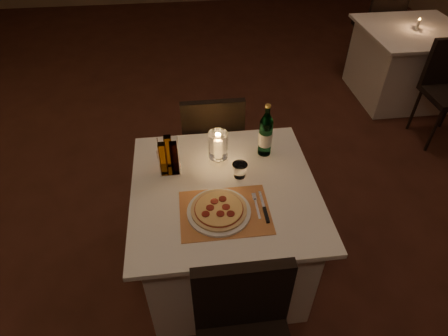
{
  "coord_description": "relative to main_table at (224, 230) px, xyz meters",
  "views": [
    {
      "loc": [
        0.09,
        -1.89,
        2.15
      ],
      "look_at": [
        0.26,
        -0.44,
        0.86
      ],
      "focal_mm": 30.0,
      "sensor_mm": 36.0,
      "label": 1
    }
  ],
  "objects": [
    {
      "name": "placemat",
      "position": [
        -0.02,
        -0.18,
        0.37
      ],
      "size": [
        0.45,
        0.34,
        0.0
      ],
      "primitive_type": "cube",
      "color": "#CA7F46",
      "rests_on": "main_table"
    },
    {
      "name": "hurricane_candle",
      "position": [
        -0.01,
        0.2,
        0.49
      ],
      "size": [
        0.11,
        0.11,
        0.21
      ],
      "color": "white",
      "rests_on": "main_table"
    },
    {
      "name": "neighbor_chair_rb",
      "position": [
        2.15,
        2.7,
        0.18
      ],
      "size": [
        0.42,
        0.42,
        0.9
      ],
      "color": "black",
      "rests_on": "ground"
    },
    {
      "name": "fork",
      "position": [
        0.14,
        -0.15,
        0.37
      ],
      "size": [
        0.02,
        0.18,
        0.0
      ],
      "color": "silver",
      "rests_on": "placemat"
    },
    {
      "name": "floor",
      "position": [
        -0.26,
        0.46,
        -0.38
      ],
      "size": [
        8.0,
        10.0,
        0.02
      ],
      "primitive_type": "cube",
      "color": "#482117",
      "rests_on": "ground"
    },
    {
      "name": "pizza",
      "position": [
        -0.05,
        -0.18,
        0.39
      ],
      "size": [
        0.28,
        0.28,
        0.02
      ],
      "color": "#D8B77F",
      "rests_on": "plate"
    },
    {
      "name": "cruet_caddy",
      "position": [
        -0.29,
        0.17,
        0.46
      ],
      "size": [
        0.12,
        0.12,
        0.21
      ],
      "color": "white",
      "rests_on": "main_table"
    },
    {
      "name": "tumbler",
      "position": [
        0.09,
        0.08,
        0.41
      ],
      "size": [
        0.08,
        0.08,
        0.08
      ],
      "primitive_type": null,
      "color": "white",
      "rests_on": "main_table"
    },
    {
      "name": "knife",
      "position": [
        0.18,
        -0.21,
        0.37
      ],
      "size": [
        0.02,
        0.22,
        0.01
      ],
      "color": "black",
      "rests_on": "placemat"
    },
    {
      "name": "neighbor_table_right",
      "position": [
        2.15,
        1.98,
        0.0
      ],
      "size": [
        1.0,
        1.0,
        0.74
      ],
      "color": "white",
      "rests_on": "ground"
    },
    {
      "name": "main_table",
      "position": [
        0.0,
        0.0,
        0.0
      ],
      "size": [
        1.0,
        1.0,
        0.74
      ],
      "color": "white",
      "rests_on": "ground"
    },
    {
      "name": "chair_far",
      "position": [
        0.0,
        0.71,
        0.18
      ],
      "size": [
        0.42,
        0.42,
        0.9
      ],
      "color": "black",
      "rests_on": "ground"
    },
    {
      "name": "chair_near",
      "position": [
        0.0,
        -0.71,
        0.18
      ],
      "size": [
        0.42,
        0.42,
        0.9
      ],
      "color": "black",
      "rests_on": "ground"
    },
    {
      "name": "neighbor_candle_right",
      "position": [
        2.15,
        1.98,
        0.41
      ],
      "size": [
        0.03,
        0.03,
        0.11
      ],
      "color": "white",
      "rests_on": "neighbor_table_right"
    },
    {
      "name": "plate",
      "position": [
        -0.05,
        -0.18,
        0.38
      ],
      "size": [
        0.32,
        0.32,
        0.01
      ],
      "primitive_type": "cylinder",
      "color": "white",
      "rests_on": "placemat"
    },
    {
      "name": "water_bottle",
      "position": [
        0.27,
        0.26,
        0.5
      ],
      "size": [
        0.08,
        0.08,
        0.33
      ],
      "color": "#58A372",
      "rests_on": "main_table"
    }
  ]
}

